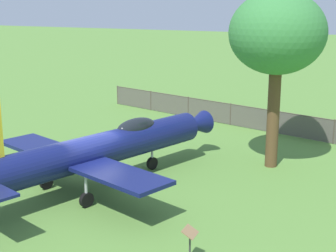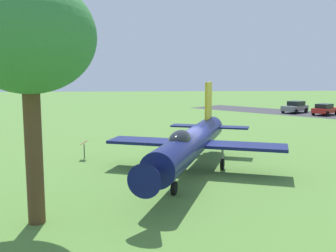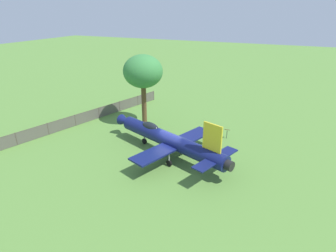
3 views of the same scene
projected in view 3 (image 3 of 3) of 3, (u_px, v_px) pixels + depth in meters
The scene contains 6 objects.
ground_plane at pixel (170, 156), 26.76m from camera, with size 200.00×200.00×0.00m, color #568438.
display_jet at pixel (167, 139), 26.32m from camera, with size 13.90×9.64×4.71m.
shade_tree at pixel (143, 72), 32.04m from camera, with size 4.64×4.48×8.36m.
perimeter_fence at pixel (87, 116), 34.57m from camera, with size 6.90×23.19×1.42m.
shrub_near_fence at pixel (64, 123), 33.46m from camera, with size 1.48×1.37×0.80m.
info_plaque at pixel (227, 131), 30.08m from camera, with size 0.61×0.41×1.14m.
Camera 3 is at (-9.50, 21.52, 13.09)m, focal length 29.66 mm.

